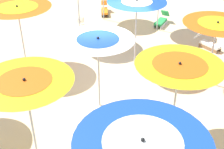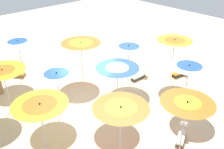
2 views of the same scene
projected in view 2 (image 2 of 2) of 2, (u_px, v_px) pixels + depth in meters
name	position (u px, v px, depth m)	size (l,w,h in m)	color
ground	(92.00, 108.00, 12.68)	(39.49, 39.49, 0.04)	beige
beach_umbrella_0	(18.00, 44.00, 14.24)	(2.18, 2.18, 2.46)	#B2B2B7
beach_umbrella_1	(3.00, 73.00, 11.55)	(2.09, 2.09, 2.28)	#B2B2B7
beach_umbrella_3	(81.00, 46.00, 14.48)	(2.28, 2.28, 2.30)	#B2B2B7
beach_umbrella_4	(57.00, 77.00, 11.36)	(1.99, 1.99, 2.25)	#B2B2B7
beach_umbrella_5	(40.00, 108.00, 9.34)	(2.10, 2.10, 2.22)	#B2B2B7
beach_umbrella_6	(129.00, 50.00, 14.01)	(2.24, 2.24, 2.31)	#B2B2B7
beach_umbrella_7	(117.00, 71.00, 11.40)	(1.99, 1.99, 2.45)	#B2B2B7
beach_umbrella_8	(121.00, 112.00, 9.20)	(2.10, 2.10, 2.20)	#B2B2B7
beach_umbrella_9	(174.00, 43.00, 14.24)	(1.97, 1.97, 2.51)	#B2B2B7
beach_umbrella_10	(189.00, 69.00, 11.92)	(2.01, 2.01, 2.30)	#B2B2B7
beach_umbrella_11	(187.00, 106.00, 8.96)	(1.95, 1.95, 2.49)	#B2B2B7
lounger_0	(15.00, 73.00, 15.45)	(1.07, 1.31, 0.58)	olive
lounger_1	(196.00, 101.00, 12.84)	(1.18, 1.09, 0.59)	silver
lounger_3	(139.00, 75.00, 15.23)	(1.27, 0.37, 0.62)	#333338
lounger_4	(180.00, 72.00, 15.53)	(1.30, 0.53, 0.61)	#333338
lounger_5	(181.00, 135.00, 10.60)	(1.20, 0.76, 0.71)	olive
beach_ball	(56.00, 76.00, 15.22)	(0.29, 0.29, 0.29)	yellow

